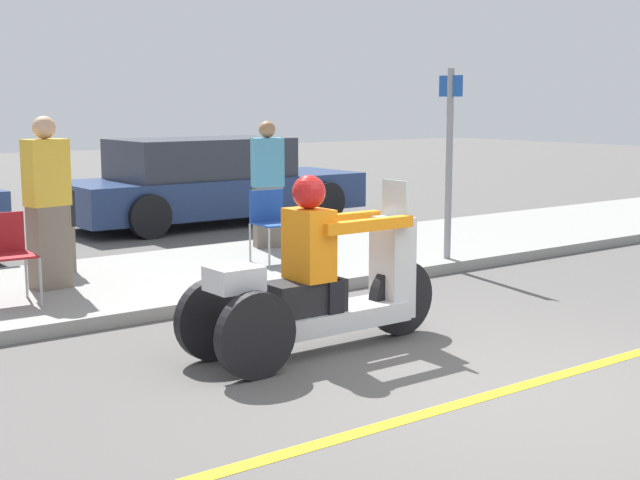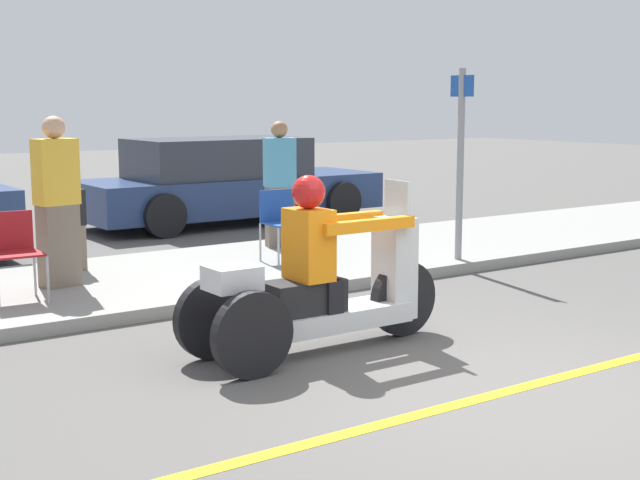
{
  "view_description": "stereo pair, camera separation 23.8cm",
  "coord_description": "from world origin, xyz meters",
  "px_view_note": "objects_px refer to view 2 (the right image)",
  "views": [
    {
      "loc": [
        -4.55,
        -3.9,
        1.96
      ],
      "look_at": [
        -0.47,
        1.54,
        0.89
      ],
      "focal_mm": 50.0,
      "sensor_mm": 36.0,
      "label": 1
    },
    {
      "loc": [
        -4.36,
        -4.04,
        1.96
      ],
      "look_at": [
        -0.47,
        1.54,
        0.89
      ],
      "focal_mm": 50.0,
      "sensor_mm": 36.0,
      "label": 2
    }
  ],
  "objects_px": {
    "spectator_near_curb": "(57,205)",
    "street_sign": "(460,157)",
    "motorcycle_trike": "(319,289)",
    "spectator_end_of_line": "(74,226)",
    "folding_chair_set_back": "(282,218)",
    "spectator_mid_group": "(280,187)",
    "parked_car_lot_left": "(227,183)",
    "folding_chair_curbside": "(13,247)"
  },
  "relations": [
    {
      "from": "spectator_near_curb",
      "to": "street_sign",
      "type": "relative_size",
      "value": 0.77
    },
    {
      "from": "motorcycle_trike",
      "to": "spectator_end_of_line",
      "type": "bearing_deg",
      "value": 99.16
    },
    {
      "from": "motorcycle_trike",
      "to": "street_sign",
      "type": "relative_size",
      "value": 1.03
    },
    {
      "from": "folding_chair_set_back",
      "to": "spectator_mid_group",
      "type": "bearing_deg",
      "value": 58.97
    },
    {
      "from": "street_sign",
      "to": "spectator_mid_group",
      "type": "bearing_deg",
      "value": 122.32
    },
    {
      "from": "spectator_end_of_line",
      "to": "parked_car_lot_left",
      "type": "bearing_deg",
      "value": 41.01
    },
    {
      "from": "spectator_near_curb",
      "to": "spectator_end_of_line",
      "type": "xyz_separation_m",
      "value": [
        0.41,
        0.72,
        -0.32
      ]
    },
    {
      "from": "spectator_near_curb",
      "to": "parked_car_lot_left",
      "type": "relative_size",
      "value": 0.35
    },
    {
      "from": "spectator_near_curb",
      "to": "spectator_end_of_line",
      "type": "bearing_deg",
      "value": 60.34
    },
    {
      "from": "spectator_end_of_line",
      "to": "parked_car_lot_left",
      "type": "relative_size",
      "value": 0.21
    },
    {
      "from": "folding_chair_set_back",
      "to": "folding_chair_curbside",
      "type": "bearing_deg",
      "value": -174.43
    },
    {
      "from": "spectator_end_of_line",
      "to": "street_sign",
      "type": "relative_size",
      "value": 0.46
    },
    {
      "from": "folding_chair_set_back",
      "to": "street_sign",
      "type": "distance_m",
      "value": 2.17
    },
    {
      "from": "motorcycle_trike",
      "to": "parked_car_lot_left",
      "type": "height_order",
      "value": "motorcycle_trike"
    },
    {
      "from": "street_sign",
      "to": "folding_chair_curbside",
      "type": "bearing_deg",
      "value": 171.1
    },
    {
      "from": "motorcycle_trike",
      "to": "spectator_end_of_line",
      "type": "xyz_separation_m",
      "value": [
        -0.61,
        3.78,
        0.11
      ]
    },
    {
      "from": "spectator_end_of_line",
      "to": "spectator_mid_group",
      "type": "height_order",
      "value": "spectator_mid_group"
    },
    {
      "from": "spectator_end_of_line",
      "to": "street_sign",
      "type": "height_order",
      "value": "street_sign"
    },
    {
      "from": "spectator_end_of_line",
      "to": "parked_car_lot_left",
      "type": "height_order",
      "value": "parked_car_lot_left"
    },
    {
      "from": "spectator_near_curb",
      "to": "parked_car_lot_left",
      "type": "xyz_separation_m",
      "value": [
        4.06,
        3.89,
        -0.28
      ]
    },
    {
      "from": "folding_chair_set_back",
      "to": "parked_car_lot_left",
      "type": "height_order",
      "value": "parked_car_lot_left"
    },
    {
      "from": "folding_chair_set_back",
      "to": "parked_car_lot_left",
      "type": "bearing_deg",
      "value": 69.51
    },
    {
      "from": "motorcycle_trike",
      "to": "spectator_end_of_line",
      "type": "distance_m",
      "value": 3.83
    },
    {
      "from": "street_sign",
      "to": "motorcycle_trike",
      "type": "bearing_deg",
      "value": -150.09
    },
    {
      "from": "folding_chair_curbside",
      "to": "street_sign",
      "type": "relative_size",
      "value": 0.37
    },
    {
      "from": "folding_chair_curbside",
      "to": "folding_chair_set_back",
      "type": "height_order",
      "value": "same"
    },
    {
      "from": "parked_car_lot_left",
      "to": "street_sign",
      "type": "relative_size",
      "value": 2.22
    },
    {
      "from": "folding_chair_curbside",
      "to": "street_sign",
      "type": "height_order",
      "value": "street_sign"
    },
    {
      "from": "folding_chair_curbside",
      "to": "folding_chair_set_back",
      "type": "bearing_deg",
      "value": 5.57
    },
    {
      "from": "spectator_near_curb",
      "to": "folding_chair_curbside",
      "type": "height_order",
      "value": "spectator_near_curb"
    },
    {
      "from": "spectator_mid_group",
      "to": "street_sign",
      "type": "distance_m",
      "value": 2.34
    },
    {
      "from": "spectator_end_of_line",
      "to": "folding_chair_curbside",
      "type": "bearing_deg",
      "value": -131.14
    },
    {
      "from": "motorcycle_trike",
      "to": "parked_car_lot_left",
      "type": "xyz_separation_m",
      "value": [
        3.04,
        6.96,
        0.15
      ]
    },
    {
      "from": "folding_chair_curbside",
      "to": "spectator_mid_group",
      "type": "bearing_deg",
      "value": 17.87
    },
    {
      "from": "motorcycle_trike",
      "to": "spectator_mid_group",
      "type": "height_order",
      "value": "spectator_mid_group"
    },
    {
      "from": "motorcycle_trike",
      "to": "parked_car_lot_left",
      "type": "relative_size",
      "value": 0.46
    },
    {
      "from": "spectator_end_of_line",
      "to": "folding_chair_set_back",
      "type": "xyz_separation_m",
      "value": [
        2.16,
        -0.81,
        0.01
      ]
    },
    {
      "from": "motorcycle_trike",
      "to": "spectator_near_curb",
      "type": "height_order",
      "value": "spectator_near_curb"
    },
    {
      "from": "motorcycle_trike",
      "to": "folding_chair_curbside",
      "type": "distance_m",
      "value": 3.11
    },
    {
      "from": "spectator_end_of_line",
      "to": "parked_car_lot_left",
      "type": "distance_m",
      "value": 4.84
    },
    {
      "from": "spectator_mid_group",
      "to": "folding_chair_set_back",
      "type": "xyz_separation_m",
      "value": [
        -0.53,
        -0.87,
        -0.26
      ]
    },
    {
      "from": "spectator_end_of_line",
      "to": "street_sign",
      "type": "xyz_separation_m",
      "value": [
        3.92,
        -1.88,
        0.71
      ]
    }
  ]
}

